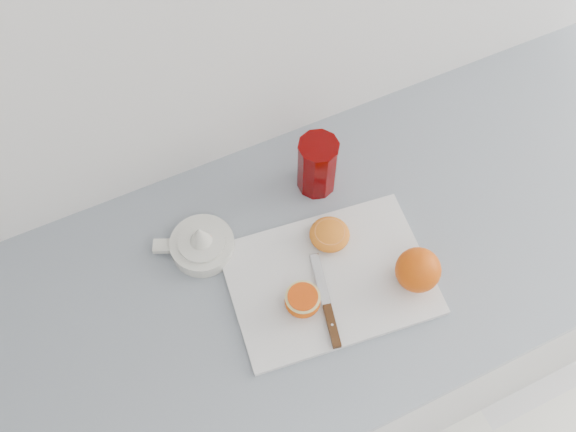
{
  "coord_description": "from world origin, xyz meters",
  "views": [
    {
      "loc": [
        -0.28,
        1.24,
        2.0
      ],
      "look_at": [
        -0.03,
        1.78,
        0.96
      ],
      "focal_mm": 40.0,
      "sensor_mm": 36.0,
      "label": 1
    }
  ],
  "objects": [
    {
      "name": "counter",
      "position": [
        -0.05,
        1.7,
        0.45
      ],
      "size": [
        2.4,
        0.64,
        0.89
      ],
      "color": "silver",
      "rests_on": "ground"
    },
    {
      "name": "cutting_board",
      "position": [
        -0.0,
        1.65,
        0.9
      ],
      "size": [
        0.4,
        0.31,
        0.01
      ],
      "primitive_type": "cube",
      "rotation": [
        0.0,
        0.0,
        -0.13
      ],
      "color": "silver",
      "rests_on": "counter"
    },
    {
      "name": "whole_orange",
      "position": [
        0.14,
        1.58,
        0.94
      ],
      "size": [
        0.08,
        0.08,
        0.08
      ],
      "color": "orange",
      "rests_on": "cutting_board"
    },
    {
      "name": "half_orange",
      "position": [
        -0.07,
        1.63,
        0.92
      ],
      "size": [
        0.07,
        0.07,
        0.04
      ],
      "color": "orange",
      "rests_on": "cutting_board"
    },
    {
      "name": "squeezed_shell",
      "position": [
        0.03,
        1.73,
        0.92
      ],
      "size": [
        0.08,
        0.08,
        0.03
      ],
      "color": "orange",
      "rests_on": "cutting_board"
    },
    {
      "name": "paring_knife",
      "position": [
        -0.04,
        1.58,
        0.91
      ],
      "size": [
        0.06,
        0.18,
        0.01
      ],
      "color": "#4B2F13",
      "rests_on": "cutting_board"
    },
    {
      "name": "citrus_juicer",
      "position": [
        -0.19,
        1.82,
        0.91
      ],
      "size": [
        0.15,
        0.12,
        0.08
      ],
      "color": "white",
      "rests_on": "counter"
    },
    {
      "name": "red_tumbler",
      "position": [
        0.07,
        1.86,
        0.95
      ],
      "size": [
        0.08,
        0.08,
        0.13
      ],
      "color": "#5D0000",
      "rests_on": "counter"
    }
  ]
}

